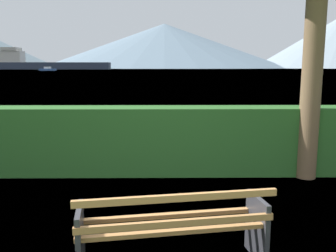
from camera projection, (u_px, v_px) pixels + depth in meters
water_surface at (164, 69)px, 307.99m from camera, size 620.00×620.00×0.00m
park_bench at (173, 228)px, 3.52m from camera, size 1.95×0.86×0.87m
hedge_row at (168, 140)px, 6.74m from camera, size 12.29×0.68×1.26m
cargo_ship_large at (41, 63)px, 301.27m from camera, size 100.21×14.97×18.16m
fishing_boat_near at (48, 69)px, 192.70m from camera, size 9.29×5.05×2.23m
distant_hills at (181, 45)px, 572.98m from camera, size 866.25×397.61×85.99m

